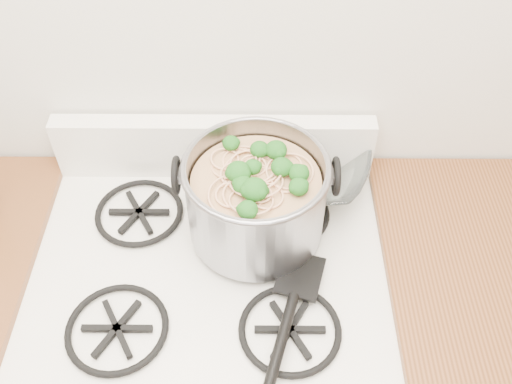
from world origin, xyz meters
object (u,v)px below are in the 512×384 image
at_px(gas_range, 219,367).
at_px(glass_bowl, 305,171).
at_px(stock_pot, 256,199).
at_px(spatula, 300,274).

height_order(gas_range, glass_bowl, glass_bowl).
bearing_deg(stock_pot, glass_bowl, 54.68).
bearing_deg(spatula, gas_range, -173.14).
bearing_deg(glass_bowl, gas_range, -129.37).
xyz_separation_m(gas_range, glass_bowl, (0.22, 0.27, 0.50)).
relative_size(stock_pot, spatula, 1.08).
relative_size(stock_pot, glass_bowl, 2.77).
bearing_deg(gas_range, spatula, -8.66).
height_order(gas_range, stock_pot, stock_pot).
height_order(gas_range, spatula, spatula).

